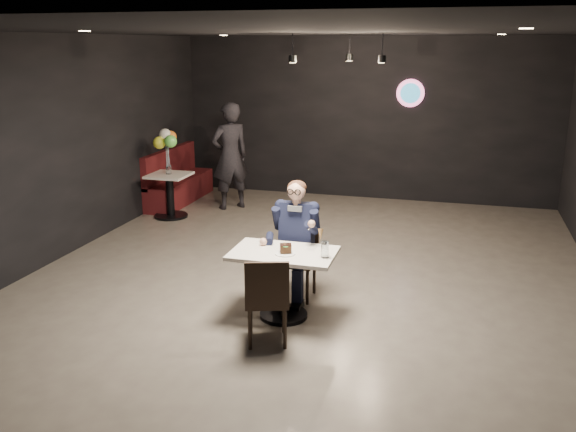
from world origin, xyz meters
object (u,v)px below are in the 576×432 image
(side_table, at_px, (170,194))
(passerby, at_px, (230,156))
(chair_far, at_px, (297,260))
(booth_bench, at_px, (179,176))
(chair_near, at_px, (267,298))
(sundae_glass, at_px, (325,249))
(balloon_vase, at_px, (169,170))
(seated_man, at_px, (297,239))
(main_table, at_px, (284,284))

(side_table, height_order, passerby, passerby)
(chair_far, distance_m, booth_bench, 4.95)
(chair_near, relative_size, sundae_glass, 5.33)
(chair_near, bearing_deg, chair_far, 72.08)
(booth_bench, height_order, side_table, booth_bench)
(chair_near, xyz_separation_m, balloon_vase, (-2.96, 3.86, 0.36))
(chair_far, xyz_separation_m, seated_man, (0.00, 0.00, 0.26))
(chair_near, relative_size, passerby, 0.49)
(chair_far, height_order, chair_near, same)
(booth_bench, bearing_deg, balloon_vase, -73.30)
(booth_bench, distance_m, passerby, 1.18)
(main_table, height_order, chair_near, chair_near)
(seated_man, xyz_separation_m, balloon_vase, (-2.96, 2.72, 0.10))
(passerby, bearing_deg, seated_man, 77.00)
(balloon_vase, bearing_deg, chair_far, -42.65)
(chair_near, bearing_deg, booth_bench, 105.92)
(chair_far, bearing_deg, chair_near, -90.00)
(main_table, bearing_deg, seated_man, 90.00)
(passerby, bearing_deg, sundae_glass, 77.86)
(booth_bench, relative_size, side_table, 2.43)
(main_table, distance_m, passerby, 4.69)
(chair_near, xyz_separation_m, side_table, (-2.96, 3.86, -0.05))
(side_table, distance_m, balloon_vase, 0.41)
(side_table, bearing_deg, balloon_vase, 0.00)
(seated_man, relative_size, side_table, 1.77)
(main_table, relative_size, chair_near, 1.20)
(seated_man, relative_size, passerby, 0.76)
(chair_far, bearing_deg, booth_bench, 131.17)
(chair_far, relative_size, passerby, 0.49)
(seated_man, xyz_separation_m, booth_bench, (-3.26, 3.72, -0.23))
(chair_far, height_order, passerby, passerby)
(chair_near, relative_size, seated_man, 0.64)
(chair_far, distance_m, passerby, 4.20)
(sundae_glass, height_order, balloon_vase, sundae_glass)
(main_table, height_order, sundae_glass, sundae_glass)
(chair_far, relative_size, booth_bench, 0.46)
(main_table, relative_size, side_table, 1.35)
(booth_bench, height_order, passerby, passerby)
(chair_far, relative_size, seated_man, 0.64)
(main_table, bearing_deg, side_table, 132.09)
(seated_man, xyz_separation_m, passerby, (-2.17, 3.56, 0.22))
(main_table, height_order, chair_far, chair_far)
(chair_near, relative_size, booth_bench, 0.46)
(booth_bench, relative_size, balloon_vase, 14.28)
(chair_near, relative_size, balloon_vase, 6.64)
(balloon_vase, distance_m, passerby, 1.15)
(seated_man, height_order, passerby, passerby)
(balloon_vase, relative_size, passerby, 0.07)
(main_table, distance_m, seated_man, 0.65)
(sundae_glass, relative_size, side_table, 0.21)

